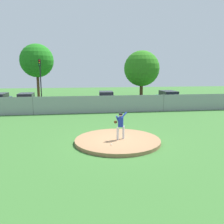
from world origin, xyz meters
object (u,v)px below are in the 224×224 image
(pitcher_youth, at_px, (120,123))
(parked_car_silver, at_px, (106,99))
(traffic_cone_orange, at_px, (132,102))
(baseball, at_px, (111,144))
(traffic_light_near, at_px, (40,74))
(parked_car_teal, at_px, (168,98))
(parked_car_champagne, at_px, (26,101))

(pitcher_youth, xyz_separation_m, parked_car_silver, (0.91, 14.58, -0.33))
(pitcher_youth, relative_size, traffic_cone_orange, 2.97)
(pitcher_youth, xyz_separation_m, baseball, (-0.70, -1.04, -0.93))
(baseball, relative_size, traffic_cone_orange, 0.13)
(parked_car_silver, bearing_deg, traffic_light_near, 153.82)
(pitcher_youth, bearing_deg, traffic_light_near, 111.23)
(parked_car_teal, bearing_deg, parked_car_silver, 178.69)
(parked_car_silver, height_order, traffic_cone_orange, parked_car_silver)
(parked_car_champagne, bearing_deg, parked_car_silver, -0.10)
(pitcher_youth, height_order, parked_car_silver, pitcher_youth)
(baseball, height_order, parked_car_champagne, parked_car_champagne)
(traffic_cone_orange, bearing_deg, parked_car_silver, -162.76)
(pitcher_youth, distance_m, parked_car_champagne, 16.80)
(parked_car_silver, bearing_deg, parked_car_champagne, 179.90)
(parked_car_silver, xyz_separation_m, traffic_light_near, (-8.13, 4.00, 2.99))
(pitcher_youth, bearing_deg, baseball, -123.83)
(baseball, bearing_deg, traffic_light_near, 108.39)
(parked_car_champagne, height_order, traffic_cone_orange, parked_car_champagne)
(pitcher_youth, distance_m, baseball, 1.56)
(parked_car_champagne, bearing_deg, parked_car_teal, -0.65)
(parked_car_silver, bearing_deg, baseball, -95.89)
(traffic_cone_orange, bearing_deg, parked_car_champagne, -175.25)
(parked_car_teal, relative_size, traffic_light_near, 0.81)
(pitcher_youth, height_order, parked_car_teal, pitcher_youth)
(baseball, distance_m, parked_car_teal, 18.09)
(pitcher_youth, xyz_separation_m, traffic_cone_orange, (4.36, 15.65, -0.91))
(parked_car_champagne, relative_size, traffic_light_near, 0.74)
(parked_car_teal, bearing_deg, pitcher_youth, -121.17)
(parked_car_silver, height_order, traffic_light_near, traffic_light_near)
(baseball, height_order, traffic_light_near, traffic_light_near)
(parked_car_teal, distance_m, traffic_light_near, 16.73)
(parked_car_teal, distance_m, parked_car_champagne, 17.03)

